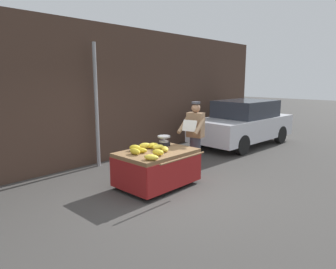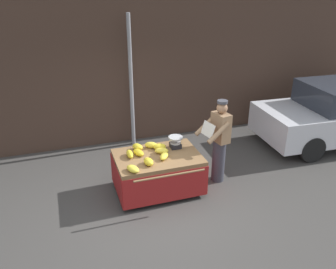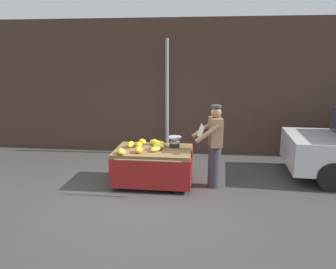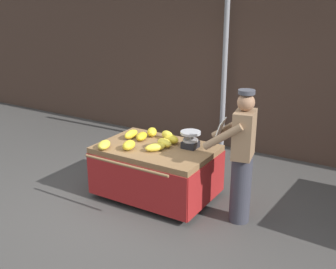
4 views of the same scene
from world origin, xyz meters
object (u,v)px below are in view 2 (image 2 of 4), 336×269
object	(u,v)px
street_pole	(131,83)
banana_bunch_4	(130,154)
banana_bunch_5	(138,147)
banana_bunch_6	(162,151)
banana_bunch_7	(159,147)
banana_bunch_0	(133,169)
banana_bunch_8	(139,153)
banana_bunch_2	(164,156)
vendor_person	(219,141)
banana_bunch_1	(151,145)
banana_cart	(158,165)
weighing_scale	(175,142)
banana_bunch_3	(149,162)

from	to	relation	value
street_pole	banana_bunch_4	size ratio (longest dim) A/B	11.00
banana_bunch_4	banana_bunch_5	xyz separation A→B (m)	(0.21, 0.24, 0.00)
banana_bunch_6	banana_bunch_7	xyz separation A→B (m)	(0.01, 0.17, 0.01)
banana_bunch_0	banana_bunch_8	xyz separation A→B (m)	(0.24, 0.56, 0.00)
banana_bunch_2	vendor_person	distance (m)	1.18
banana_bunch_1	banana_bunch_7	distance (m)	0.18
banana_cart	banana_bunch_1	distance (m)	0.44
weighing_scale	banana_bunch_1	world-z (taller)	weighing_scale
weighing_scale	banana_bunch_8	bearing A→B (deg)	-174.14
banana_cart	banana_bunch_5	distance (m)	0.53
banana_bunch_0	street_pole	bearing A→B (deg)	77.13
banana_cart	banana_bunch_2	size ratio (longest dim) A/B	5.60
banana_cart	banana_bunch_7	xyz separation A→B (m)	(0.11, 0.23, 0.27)
street_pole	banana_bunch_5	size ratio (longest dim) A/B	13.40
banana_bunch_4	banana_bunch_8	size ratio (longest dim) A/B	1.01
banana_bunch_7	banana_bunch_2	bearing A→B (deg)	-93.80
banana_cart	weighing_scale	bearing A→B (deg)	25.90
banana_bunch_2	banana_bunch_4	distance (m)	0.64
weighing_scale	banana_bunch_0	xyz separation A→B (m)	(-1.00, -0.64, -0.07)
banana_bunch_6	banana_bunch_8	size ratio (longest dim) A/B	0.91
weighing_scale	banana_cart	bearing A→B (deg)	-154.10
banana_bunch_0	banana_bunch_3	size ratio (longest dim) A/B	1.14
banana_bunch_2	banana_bunch_5	size ratio (longest dim) A/B	1.24
banana_bunch_5	banana_bunch_0	bearing A→B (deg)	-109.25
banana_bunch_2	banana_bunch_7	distance (m)	0.38
street_pole	banana_bunch_3	world-z (taller)	street_pole
banana_cart	banana_bunch_8	bearing A→B (deg)	158.92
banana_bunch_0	banana_bunch_7	bearing A→B (deg)	44.11
banana_bunch_6	weighing_scale	bearing A→B (deg)	23.91
banana_bunch_3	banana_bunch_4	xyz separation A→B (m)	(-0.25, 0.39, -0.00)
banana_bunch_7	vendor_person	world-z (taller)	vendor_person
banana_bunch_1	banana_bunch_7	xyz separation A→B (m)	(0.13, -0.12, -0.00)
banana_bunch_4	banana_bunch_7	size ratio (longest dim) A/B	1.14
banana_bunch_0	banana_bunch_4	distance (m)	0.54
street_pole	banana_bunch_1	bearing A→B (deg)	-91.63
street_pole	banana_bunch_6	bearing A→B (deg)	-88.09
banana_bunch_4	banana_bunch_5	world-z (taller)	banana_bunch_5
banana_bunch_3	banana_bunch_1	bearing A→B (deg)	70.06
vendor_person	banana_bunch_1	bearing A→B (deg)	164.40
street_pole	vendor_person	world-z (taller)	street_pole
banana_cart	banana_bunch_6	bearing A→B (deg)	32.19
banana_cart	weighing_scale	distance (m)	0.58
banana_bunch_2	banana_bunch_8	bearing A→B (deg)	146.16
vendor_person	banana_cart	bearing A→B (deg)	179.28
banana_bunch_2	banana_bunch_4	bearing A→B (deg)	156.53
banana_bunch_8	vendor_person	world-z (taller)	vendor_person
banana_bunch_0	banana_bunch_4	size ratio (longest dim) A/B	0.99
banana_bunch_0	banana_bunch_8	bearing A→B (deg)	66.98
banana_cart	vendor_person	distance (m)	1.29
banana_bunch_2	banana_bunch_1	bearing A→B (deg)	102.32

